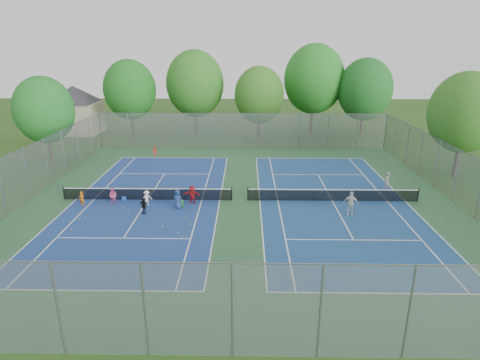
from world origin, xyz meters
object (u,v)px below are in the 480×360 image
(ball_hopper, at_px, (181,204))
(instructor, at_px, (387,181))
(net_left, at_px, (148,194))
(ball_crate, at_px, (124,198))
(net_right, at_px, (333,195))

(ball_hopper, relative_size, instructor, 0.34)
(instructor, bearing_deg, net_left, -30.84)
(ball_crate, distance_m, ball_hopper, 4.82)
(net_left, distance_m, ball_crate, 1.88)
(net_right, relative_size, ball_hopper, 24.79)
(net_left, height_order, net_right, same)
(ball_crate, distance_m, instructor, 20.80)
(net_left, height_order, ball_hopper, net_left)
(net_left, distance_m, instructor, 18.96)
(net_left, height_order, ball_crate, net_left)
(net_left, relative_size, instructor, 8.32)
(instructor, bearing_deg, ball_crate, -31.55)
(net_right, distance_m, ball_hopper, 11.32)
(net_right, bearing_deg, net_left, 180.00)
(instructor, bearing_deg, net_right, -11.65)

